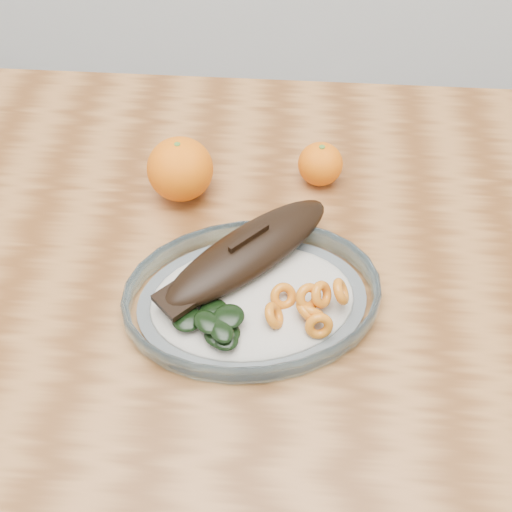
# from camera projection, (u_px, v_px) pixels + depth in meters

# --- Properties ---
(ground) EXTENTS (3.00, 3.00, 0.00)m
(ground) POSITION_uv_depth(u_px,v_px,m) (215.00, 479.00, 1.40)
(ground) COLOR slate
(ground) RESTS_ON ground
(dining_table) EXTENTS (1.20, 0.80, 0.75)m
(dining_table) POSITION_uv_depth(u_px,v_px,m) (193.00, 302.00, 0.90)
(dining_table) COLOR brown
(dining_table) RESTS_ON ground
(plated_meal) EXTENTS (0.65, 0.65, 0.08)m
(plated_meal) POSITION_uv_depth(u_px,v_px,m) (252.00, 293.00, 0.77)
(plated_meal) COLOR white
(plated_meal) RESTS_ON dining_table
(orange_left) EXTENTS (0.09, 0.09, 0.09)m
(orange_left) POSITION_uv_depth(u_px,v_px,m) (180.00, 169.00, 0.87)
(orange_left) COLOR #FF6805
(orange_left) RESTS_ON dining_table
(orange_right) EXTENTS (0.06, 0.06, 0.06)m
(orange_right) POSITION_uv_depth(u_px,v_px,m) (320.00, 164.00, 0.90)
(orange_right) COLOR #FF6805
(orange_right) RESTS_ON dining_table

